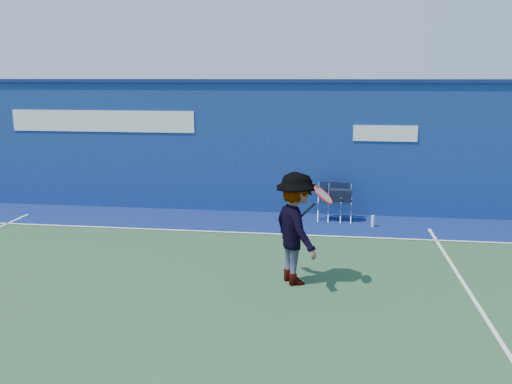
# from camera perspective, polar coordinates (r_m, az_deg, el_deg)

# --- Properties ---
(ground) EXTENTS (80.00, 80.00, 0.00)m
(ground) POSITION_cam_1_polar(r_m,az_deg,el_deg) (8.30, -9.71, -10.32)
(ground) COLOR #294E2D
(ground) RESTS_ON ground
(stadium_wall) EXTENTS (24.00, 0.50, 3.08)m
(stadium_wall) POSITION_cam_1_polar(r_m,az_deg,el_deg) (12.83, -3.01, 4.95)
(stadium_wall) COLOR navy
(stadium_wall) RESTS_ON ground
(out_of_bounds_strip) EXTENTS (24.00, 1.80, 0.01)m
(out_of_bounds_strip) POSITION_cam_1_polar(r_m,az_deg,el_deg) (12.06, -3.89, -3.01)
(out_of_bounds_strip) COLOR navy
(out_of_bounds_strip) RESTS_ON ground
(court_lines) EXTENTS (24.00, 12.00, 0.01)m
(court_lines) POSITION_cam_1_polar(r_m,az_deg,el_deg) (8.83, -8.54, -8.80)
(court_lines) COLOR white
(court_lines) RESTS_ON out_of_bounds_strip
(directors_chair_left) EXTENTS (0.50, 0.46, 0.84)m
(directors_chair_left) POSITION_cam_1_polar(r_m,az_deg,el_deg) (12.14, 7.73, -1.67)
(directors_chair_left) COLOR silver
(directors_chair_left) RESTS_ON ground
(directors_chair_right) EXTENTS (0.49, 0.44, 0.82)m
(directors_chair_right) POSITION_cam_1_polar(r_m,az_deg,el_deg) (12.09, 8.80, -1.44)
(directors_chair_right) COLOR silver
(directors_chair_right) RESTS_ON ground
(water_bottle) EXTENTS (0.07, 0.07, 0.25)m
(water_bottle) POSITION_cam_1_polar(r_m,az_deg,el_deg) (11.79, 12.19, -3.01)
(water_bottle) COLOR white
(water_bottle) RESTS_ON ground
(tennis_player) EXTENTS (1.12, 1.29, 1.73)m
(tennis_player) POSITION_cam_1_polar(r_m,az_deg,el_deg) (8.29, 4.24, -3.84)
(tennis_player) COLOR #EA4738
(tennis_player) RESTS_ON ground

